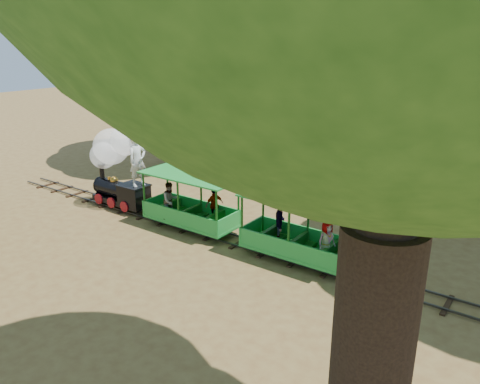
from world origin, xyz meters
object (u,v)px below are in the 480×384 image
Objects in this scene: carriage_rear at (296,234)px; fence at (347,168)px; locomotive at (117,160)px; carriage_front at (189,207)px.

carriage_rear is 0.18× the size of fence.
locomotive is 9.72m from fence.
locomotive is 3.64m from carriage_front.
carriage_rear reaches higher than fence.
carriage_front is at bearing -103.96° from fence.
carriage_rear is (3.89, 0.11, 0.03)m from carriage_front.
locomotive is at bearing -124.68° from fence.
carriage_front and carriage_rear have the same top height.
carriage_rear is 8.15m from fence.
locomotive is at bearing -179.96° from carriage_rear.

